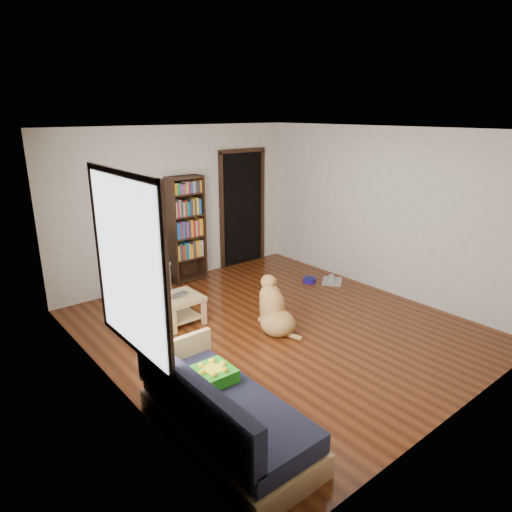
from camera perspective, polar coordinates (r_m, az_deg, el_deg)
ground at (r=6.30m, az=2.50°, el=-8.83°), size 5.00×5.00×0.00m
ceiling at (r=5.64m, az=2.86°, el=15.51°), size 5.00×5.00×0.00m
wall_back at (r=7.83m, az=-9.73°, el=6.29°), size 4.50×0.00×4.50m
wall_front at (r=4.41m, az=24.99°, el=-4.12°), size 4.50×0.00×4.50m
wall_left at (r=4.70m, az=-18.19°, el=-1.99°), size 0.00×5.00×5.00m
wall_right at (r=7.50m, az=15.63°, el=5.39°), size 0.00×5.00×5.00m
green_cushion at (r=4.39m, az=-5.41°, el=-14.52°), size 0.37×0.37×0.12m
laptop at (r=6.31m, az=-9.41°, el=-4.93°), size 0.33×0.25×0.02m
dog_bowl at (r=7.90m, az=6.70°, el=-2.99°), size 0.22×0.22×0.08m
grey_rag at (r=7.96m, az=9.49°, el=-3.15°), size 0.51×0.50×0.03m
window at (r=4.21m, az=-15.71°, el=-1.18°), size 0.03×1.46×1.70m
doorway at (r=8.58m, az=-1.73°, el=6.30°), size 1.03×0.05×2.19m
tv_stand at (r=7.49m, az=-14.32°, el=-2.72°), size 0.90×0.45×0.50m
crt_tv at (r=7.37m, az=-14.67°, el=0.78°), size 0.55×0.52×0.58m
bookshelf at (r=7.78m, az=-8.72°, el=4.02°), size 0.60×0.30×1.80m
sofa at (r=4.24m, az=-4.32°, el=-19.34°), size 0.80×1.80×0.80m
coffee_table at (r=6.38m, az=-9.49°, el=-5.94°), size 0.55×0.55×0.40m
dog at (r=6.14m, az=2.29°, el=-6.81°), size 0.59×0.90×0.73m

